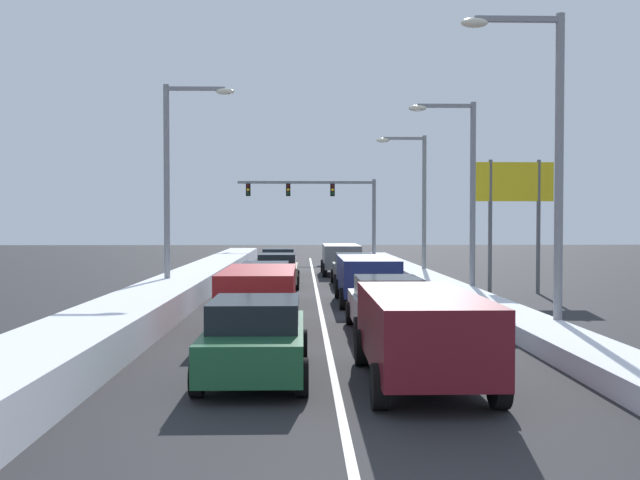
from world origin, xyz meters
TOP-DOWN VIEW (x-y plane):
  - ground_plane at (0.00, 19.08)m, footprint 124.01×124.01m
  - lane_stripe_between_right_lane_and_center_lane at (-0.00, 23.85)m, footprint 0.14×52.47m
  - snow_bank_right_shoulder at (5.30, 23.85)m, footprint 1.48×52.47m
  - snow_bank_left_shoulder at (-5.30, 23.85)m, footprint 2.13×52.47m
  - suv_maroon_right_lane_nearest at (1.57, 6.89)m, footprint 2.16×4.90m
  - sedan_silver_right_lane_second at (1.66, 12.64)m, footprint 2.00×4.50m
  - suv_navy_right_lane_third at (1.73, 19.35)m, footprint 2.16×4.90m
  - sedan_charcoal_right_lane_fourth at (1.76, 26.18)m, footprint 2.00×4.50m
  - suv_gray_right_lane_fifth at (1.54, 32.93)m, footprint 2.16×4.90m
  - sedan_green_center_lane_nearest at (-1.50, 7.57)m, footprint 2.00×4.50m
  - suv_red_center_lane_second at (-1.79, 13.38)m, footprint 2.16×4.90m
  - sedan_black_center_lane_third at (-1.93, 19.17)m, footprint 2.00×4.50m
  - sedan_tan_center_lane_fourth at (-1.75, 25.87)m, footprint 2.00×4.50m
  - sedan_white_center_lane_fifth at (-1.89, 31.88)m, footprint 2.00×4.50m
  - traffic_light_gantry at (1.18, 47.68)m, footprint 10.60×0.47m
  - street_lamp_right_near at (5.59, 11.92)m, footprint 2.66×0.36m
  - street_lamp_right_mid at (5.71, 21.46)m, footprint 2.66×0.36m
  - street_lamp_right_far at (5.46, 31.00)m, footprint 2.66×0.36m
  - street_lamp_left_mid at (-5.34, 20.61)m, footprint 2.66×0.36m
  - roadside_sign_right at (8.11, 22.65)m, footprint 3.20×0.16m

SIDE VIEW (x-z plane):
  - ground_plane at x=0.00m, z-range 0.00..0.00m
  - lane_stripe_between_right_lane_and_center_lane at x=0.00m, z-range 0.00..0.01m
  - snow_bank_right_shoulder at x=5.30m, z-range 0.00..0.46m
  - snow_bank_left_shoulder at x=-5.30m, z-range 0.00..0.83m
  - sedan_silver_right_lane_second at x=1.66m, z-range 0.01..1.52m
  - sedan_charcoal_right_lane_fourth at x=1.76m, z-range 0.01..1.52m
  - sedan_green_center_lane_nearest at x=-1.50m, z-range 0.01..1.52m
  - sedan_black_center_lane_third at x=-1.93m, z-range 0.01..1.52m
  - sedan_tan_center_lane_fourth at x=-1.75m, z-range 0.01..1.52m
  - sedan_white_center_lane_fifth at x=-1.89m, z-range 0.01..1.52m
  - suv_maroon_right_lane_nearest at x=1.57m, z-range 0.18..1.85m
  - suv_navy_right_lane_third at x=1.73m, z-range 0.18..1.85m
  - suv_gray_right_lane_fifth at x=1.54m, z-range 0.18..1.85m
  - suv_red_center_lane_second at x=-1.79m, z-range 0.18..1.85m
  - roadside_sign_right at x=8.11m, z-range 1.27..6.77m
  - street_lamp_right_far at x=5.46m, z-range 0.79..8.29m
  - street_lamp_right_mid at x=5.71m, z-range 0.79..8.44m
  - traffic_light_gantry at x=1.18m, z-range 1.62..7.82m
  - street_lamp_left_mid at x=-5.34m, z-range 0.80..8.91m
  - street_lamp_right_near at x=5.59m, z-range 0.81..9.06m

